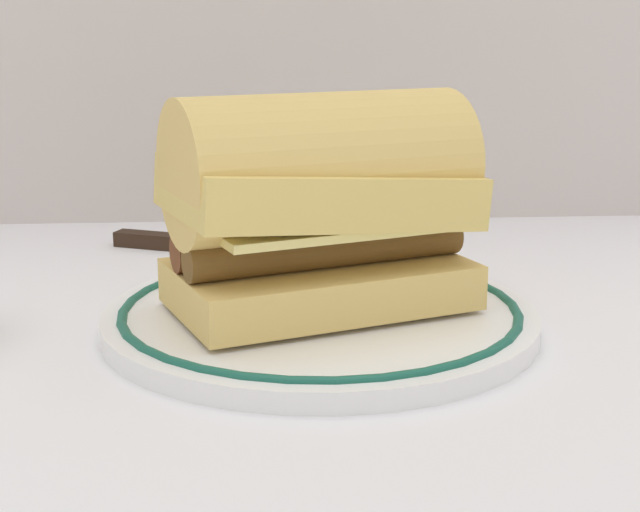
{
  "coord_description": "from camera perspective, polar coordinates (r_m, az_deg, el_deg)",
  "views": [
    {
      "loc": [
        -0.06,
        -0.53,
        0.18
      ],
      "look_at": [
        -0.03,
        0.02,
        0.04
      ],
      "focal_mm": 53.59,
      "sensor_mm": 36.0,
      "label": 1
    }
  ],
  "objects": [
    {
      "name": "ground_plane",
      "position": [
        0.56,
        2.8,
        -4.93
      ],
      "size": [
        1.5,
        1.5,
        0.0
      ],
      "primitive_type": "plane",
      "color": "white"
    },
    {
      "name": "plate",
      "position": [
        0.58,
        0.0,
        -3.59
      ],
      "size": [
        0.26,
        0.26,
        0.01
      ],
      "color": "white",
      "rests_on": "ground_plane"
    },
    {
      "name": "sausage_sandwich",
      "position": [
        0.56,
        0.0,
        3.33
      ],
      "size": [
        0.2,
        0.15,
        0.13
      ],
      "rotation": [
        0.0,
        0.0,
        0.36
      ],
      "color": "#E3BB66",
      "rests_on": "plate"
    },
    {
      "name": "butter_knife",
      "position": [
        0.77,
        -8.45,
        0.7
      ],
      "size": [
        0.13,
        0.07,
        0.01
      ],
      "color": "silver",
      "rests_on": "ground_plane"
    }
  ]
}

